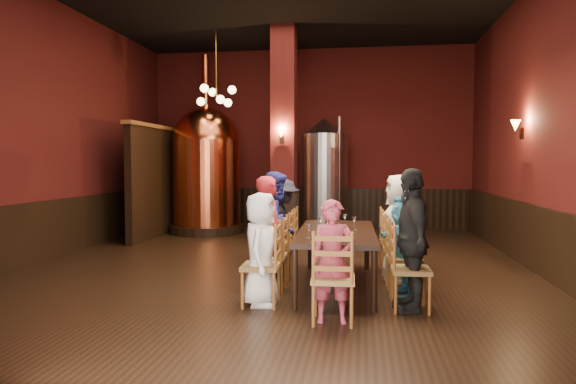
# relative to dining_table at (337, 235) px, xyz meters

# --- Properties ---
(room) EXTENTS (10.00, 10.02, 4.50)m
(room) POSITION_rel_dining_table_xyz_m (-1.02, 1.21, 1.56)
(room) COLOR black
(room) RESTS_ON ground
(wainscot_right) EXTENTS (0.08, 9.90, 1.00)m
(wainscot_right) POSITION_rel_dining_table_xyz_m (2.94, 1.21, -0.19)
(wainscot_right) COLOR black
(wainscot_right) RESTS_ON ground
(wainscot_back) EXTENTS (7.90, 0.08, 1.00)m
(wainscot_back) POSITION_rel_dining_table_xyz_m (-1.02, 6.17, -0.19)
(wainscot_back) COLOR black
(wainscot_back) RESTS_ON ground
(wainscot_left) EXTENTS (0.08, 9.90, 1.00)m
(wainscot_left) POSITION_rel_dining_table_xyz_m (-4.98, 1.21, -0.19)
(wainscot_left) COLOR black
(wainscot_left) RESTS_ON ground
(column) EXTENTS (0.58, 0.58, 4.50)m
(column) POSITION_rel_dining_table_xyz_m (-1.32, 4.01, 1.56)
(column) COLOR #48130F
(column) RESTS_ON ground
(partition) EXTENTS (0.22, 3.50, 2.40)m
(partition) POSITION_rel_dining_table_xyz_m (-4.22, 4.41, 0.51)
(partition) COLOR black
(partition) RESTS_ON ground
(pendant_cluster) EXTENTS (0.90, 0.90, 1.70)m
(pendant_cluster) POSITION_rel_dining_table_xyz_m (-2.82, 4.11, 2.41)
(pendant_cluster) COLOR #A57226
(pendant_cluster) RESTS_ON room
(sconce_wall) EXTENTS (0.20, 0.20, 0.36)m
(sconce_wall) POSITION_rel_dining_table_xyz_m (2.88, 2.01, 1.51)
(sconce_wall) COLOR black
(sconce_wall) RESTS_ON room
(sconce_column) EXTENTS (0.20, 0.20, 0.36)m
(sconce_column) POSITION_rel_dining_table_xyz_m (-1.32, 3.71, 1.51)
(sconce_column) COLOR black
(sconce_column) RESTS_ON column
(dining_table) EXTENTS (1.06, 2.43, 0.75)m
(dining_table) POSITION_rel_dining_table_xyz_m (0.00, 0.00, 0.00)
(dining_table) COLOR black
(dining_table) RESTS_ON ground
(chair_0) EXTENTS (0.47, 0.47, 0.92)m
(chair_0) POSITION_rel_dining_table_xyz_m (-0.82, -1.02, -0.23)
(chair_0) COLOR brown
(chair_0) RESTS_ON ground
(person_0) EXTENTS (0.42, 0.64, 1.31)m
(person_0) POSITION_rel_dining_table_xyz_m (-0.82, -1.02, -0.03)
(person_0) COLOR white
(person_0) RESTS_ON ground
(chair_1) EXTENTS (0.47, 0.47, 0.92)m
(chair_1) POSITION_rel_dining_table_xyz_m (-0.84, -0.35, -0.23)
(chair_1) COLOR brown
(chair_1) RESTS_ON ground
(person_1) EXTENTS (0.43, 0.59, 1.48)m
(person_1) POSITION_rel_dining_table_xyz_m (-0.84, -0.35, 0.05)
(person_1) COLOR #AB1D22
(person_1) RESTS_ON ground
(chair_2) EXTENTS (0.47, 0.47, 0.92)m
(chair_2) POSITION_rel_dining_table_xyz_m (-0.86, 0.31, -0.23)
(chair_2) COLOR brown
(chair_2) RESTS_ON ground
(person_2) EXTENTS (0.46, 0.78, 1.52)m
(person_2) POSITION_rel_dining_table_xyz_m (-0.86, 0.31, 0.07)
(person_2) COLOR navy
(person_2) RESTS_ON ground
(chair_3) EXTENTS (0.47, 0.47, 0.92)m
(chair_3) POSITION_rel_dining_table_xyz_m (-0.88, 0.98, -0.23)
(chair_3) COLOR brown
(chair_3) RESTS_ON ground
(person_3) EXTENTS (0.60, 0.95, 1.41)m
(person_3) POSITION_rel_dining_table_xyz_m (-0.88, 0.98, 0.02)
(person_3) COLOR black
(person_3) RESTS_ON ground
(chair_4) EXTENTS (0.47, 0.47, 0.92)m
(chair_4) POSITION_rel_dining_table_xyz_m (0.88, -0.98, -0.23)
(chair_4) COLOR brown
(chair_4) RESTS_ON ground
(person_4) EXTENTS (0.50, 0.97, 1.59)m
(person_4) POSITION_rel_dining_table_xyz_m (0.88, -0.98, 0.11)
(person_4) COLOR black
(person_4) RESTS_ON ground
(chair_5) EXTENTS (0.47, 0.47, 0.92)m
(chair_5) POSITION_rel_dining_table_xyz_m (0.86, -0.31, -0.23)
(chair_5) COLOR brown
(chair_5) RESTS_ON ground
(person_5) EXTENTS (0.57, 1.22, 1.26)m
(person_5) POSITION_rel_dining_table_xyz_m (0.86, -0.31, -0.06)
(person_5) COLOR teal
(person_5) RESTS_ON ground
(chair_6) EXTENTS (0.47, 0.47, 0.92)m
(chair_6) POSITION_rel_dining_table_xyz_m (0.84, 0.35, -0.23)
(chair_6) COLOR brown
(chair_6) RESTS_ON ground
(person_6) EXTENTS (0.52, 0.75, 1.49)m
(person_6) POSITION_rel_dining_table_xyz_m (0.84, 0.35, 0.06)
(person_6) COLOR beige
(person_6) RESTS_ON ground
(chair_7) EXTENTS (0.47, 0.47, 0.92)m
(chair_7) POSITION_rel_dining_table_xyz_m (0.82, 1.02, -0.23)
(chair_7) COLOR brown
(chair_7) RESTS_ON ground
(person_7) EXTENTS (0.46, 0.72, 1.38)m
(person_7) POSITION_rel_dining_table_xyz_m (0.82, 1.02, 0.00)
(person_7) COLOR black
(person_7) RESTS_ON ground
(chair_8) EXTENTS (0.47, 0.47, 0.92)m
(chair_8) POSITION_rel_dining_table_xyz_m (0.04, -1.55, -0.23)
(chair_8) COLOR brown
(chair_8) RESTS_ON ground
(person_8) EXTENTS (0.50, 0.36, 1.27)m
(person_8) POSITION_rel_dining_table_xyz_m (0.04, -1.55, -0.05)
(person_8) COLOR #AB394C
(person_8) RESTS_ON ground
(copper_kettle) EXTENTS (1.76, 1.76, 4.15)m
(copper_kettle) POSITION_rel_dining_table_xyz_m (-3.30, 4.88, 0.82)
(copper_kettle) COLOR black
(copper_kettle) RESTS_ON ground
(steel_vessel) EXTENTS (1.43, 1.43, 2.69)m
(steel_vessel) POSITION_rel_dining_table_xyz_m (-0.56, 5.34, 0.66)
(steel_vessel) COLOR #B2B2B7
(steel_vessel) RESTS_ON ground
(rose_vase) EXTENTS (0.18, 0.18, 0.31)m
(rose_vase) POSITION_rel_dining_table_xyz_m (-0.17, 0.71, 0.27)
(rose_vase) COLOR white
(rose_vase) RESTS_ON dining_table
(wine_glass_0) EXTENTS (0.07, 0.07, 0.17)m
(wine_glass_0) POSITION_rel_dining_table_xyz_m (-0.05, -0.76, 0.15)
(wine_glass_0) COLOR white
(wine_glass_0) RESTS_ON dining_table
(wine_glass_1) EXTENTS (0.07, 0.07, 0.17)m
(wine_glass_1) POSITION_rel_dining_table_xyz_m (-0.11, -0.20, 0.15)
(wine_glass_1) COLOR white
(wine_glass_1) RESTS_ON dining_table
(wine_glass_2) EXTENTS (0.07, 0.07, 0.17)m
(wine_glass_2) POSITION_rel_dining_table_xyz_m (-0.29, -0.78, 0.15)
(wine_glass_2) COLOR white
(wine_glass_2) RESTS_ON dining_table
(wine_glass_3) EXTENTS (0.07, 0.07, 0.17)m
(wine_glass_3) POSITION_rel_dining_table_xyz_m (0.23, 0.14, 0.15)
(wine_glass_3) COLOR white
(wine_glass_3) RESTS_ON dining_table
(wine_glass_4) EXTENTS (0.07, 0.07, 0.17)m
(wine_glass_4) POSITION_rel_dining_table_xyz_m (0.01, -0.53, 0.15)
(wine_glass_4) COLOR white
(wine_glass_4) RESTS_ON dining_table
(wine_glass_5) EXTENTS (0.07, 0.07, 0.17)m
(wine_glass_5) POSITION_rel_dining_table_xyz_m (0.09, 0.52, 0.15)
(wine_glass_5) COLOR white
(wine_glass_5) RESTS_ON dining_table
(wine_glass_6) EXTENTS (0.07, 0.07, 0.17)m
(wine_glass_6) POSITION_rel_dining_table_xyz_m (-0.22, 0.04, 0.15)
(wine_glass_6) COLOR white
(wine_glass_6) RESTS_ON dining_table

